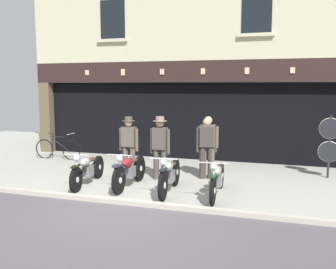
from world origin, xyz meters
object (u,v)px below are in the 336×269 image
(motorcycle_left, at_px, (87,169))
(advert_board_far, at_px, (104,109))
(motorcycle_center_right, at_px, (217,178))
(salesman_left, at_px, (129,143))
(motorcycle_center, at_px, (170,175))
(tyre_sign_pole, at_px, (330,141))
(shopkeeper_center, at_px, (160,145))
(assistant_far_right, at_px, (206,145))
(motorcycle_center_left, at_px, (129,170))
(advert_board_near, at_px, (128,108))
(salesman_right, at_px, (208,144))
(leaning_bicycle, at_px, (58,148))

(motorcycle_left, height_order, advert_board_far, advert_board_far)
(motorcycle_center_right, height_order, salesman_left, salesman_left)
(motorcycle_center, xyz_separation_m, tyre_sign_pole, (3.68, 2.66, 0.58))
(shopkeeper_center, xyz_separation_m, assistant_far_right, (1.15, 0.47, -0.04))
(motorcycle_center_left, xyz_separation_m, motorcycle_center, (1.09, -0.16, 0.01))
(motorcycle_center, relative_size, advert_board_far, 1.96)
(motorcycle_left, xyz_separation_m, advert_board_near, (-0.68, 4.16, 1.28))
(salesman_left, bearing_deg, salesman_right, -168.26)
(motorcycle_center, height_order, assistant_far_right, assistant_far_right)
(motorcycle_left, xyz_separation_m, motorcycle_center, (2.19, -0.04, 0.02))
(assistant_far_right, height_order, leaning_bicycle, assistant_far_right)
(leaning_bicycle, bearing_deg, tyre_sign_pole, 86.78)
(shopkeeper_center, bearing_deg, advert_board_near, -50.27)
(tyre_sign_pole, bearing_deg, motorcycle_center_right, -134.90)
(salesman_right, bearing_deg, motorcycle_center, 67.66)
(motorcycle_left, distance_m, motorcycle_center_left, 1.11)
(motorcycle_left, xyz_separation_m, salesman_left, (0.62, 1.18, 0.51))
(shopkeeper_center, xyz_separation_m, advert_board_near, (-2.25, 3.08, 0.74))
(motorcycle_center_right, relative_size, advert_board_near, 2.15)
(motorcycle_left, bearing_deg, salesman_right, -156.43)
(motorcycle_center_left, distance_m, motorcycle_center_right, 2.20)
(salesman_right, distance_m, advert_board_far, 5.13)
(motorcycle_center_left, bearing_deg, advert_board_near, -66.98)
(assistant_far_right, distance_m, advert_board_far, 5.13)
(motorcycle_left, bearing_deg, leaning_bicycle, -51.76)
(assistant_far_right, relative_size, tyre_sign_pole, 0.96)
(motorcycle_left, bearing_deg, assistant_far_right, -156.78)
(salesman_left, height_order, advert_board_near, advert_board_near)
(assistant_far_right, bearing_deg, advert_board_far, -44.82)
(salesman_left, distance_m, advert_board_near, 3.34)
(advert_board_far, bearing_deg, salesman_right, -30.37)
(motorcycle_center, relative_size, advert_board_near, 2.09)
(advert_board_near, xyz_separation_m, advert_board_far, (-0.95, 0.00, -0.05))
(salesman_left, distance_m, assistant_far_right, 2.13)
(salesman_right, relative_size, leaning_bicycle, 0.99)
(salesman_right, height_order, advert_board_far, advert_board_far)
(motorcycle_center, distance_m, assistant_far_right, 1.75)
(motorcycle_center_left, distance_m, salesman_right, 2.27)
(motorcycle_center_right, distance_m, shopkeeper_center, 2.09)
(motorcycle_center_right, xyz_separation_m, salesman_right, (-0.54, 1.55, 0.52))
(motorcycle_center_right, bearing_deg, motorcycle_center_left, -4.93)
(advert_board_far, bearing_deg, leaning_bicycle, -126.64)
(assistant_far_right, bearing_deg, advert_board_near, -51.36)
(shopkeeper_center, bearing_deg, leaning_bicycle, -17.39)
(salesman_right, relative_size, advert_board_near, 1.77)
(salesman_left, xyz_separation_m, advert_board_near, (-1.30, 2.98, 0.77))
(salesman_right, distance_m, leaning_bicycle, 5.60)
(salesman_left, xyz_separation_m, salesman_right, (2.13, 0.41, 0.02))
(motorcycle_left, xyz_separation_m, salesman_right, (2.75, 1.60, 0.53))
(motorcycle_center_left, bearing_deg, assistant_far_right, -139.19)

